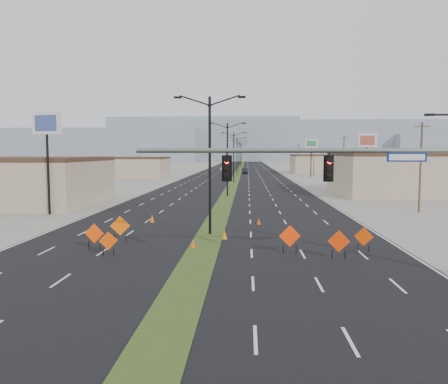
{
  "coord_description": "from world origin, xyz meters",
  "views": [
    {
      "loc": [
        2.71,
        -19.56,
        5.99
      ],
      "look_at": [
        1.06,
        11.37,
        3.2
      ],
      "focal_mm": 35.0,
      "sensor_mm": 36.0,
      "label": 1
    }
  ],
  "objects_px": {
    "cone_0": "(193,244)",
    "cone_2": "(225,234)",
    "streetlight_4": "(239,154)",
    "construction_sign_2": "(120,227)",
    "streetlight_3": "(237,155)",
    "car_far": "(224,169)",
    "cone_1": "(259,221)",
    "streetlight_5": "(240,154)",
    "streetlight_6": "(241,154)",
    "signal_mast": "(367,177)",
    "streetlight_1": "(227,157)",
    "pole_sign_east_far": "(311,146)",
    "construction_sign_4": "(339,242)",
    "streetlight_0": "(210,161)",
    "pole_sign_east_near": "(367,145)",
    "construction_sign_5": "(364,238)",
    "streetlight_2": "(234,156)",
    "construction_sign_3": "(290,237)",
    "construction_sign_1": "(108,242)",
    "car_left": "(227,176)",
    "car_mid": "(245,171)",
    "cone_3": "(152,219)",
    "pole_sign_west": "(47,131)",
    "construction_sign_0": "(94,234)"
  },
  "relations": [
    {
      "from": "signal_mast",
      "to": "cone_3",
      "type": "relative_size",
      "value": 24.35
    },
    {
      "from": "streetlight_5",
      "to": "streetlight_6",
      "type": "distance_m",
      "value": 28.0
    },
    {
      "from": "construction_sign_5",
      "to": "cone_0",
      "type": "bearing_deg",
      "value": -165.67
    },
    {
      "from": "signal_mast",
      "to": "streetlight_3",
      "type": "bearing_deg",
      "value": 95.2
    },
    {
      "from": "construction_sign_4",
      "to": "car_far",
      "type": "bearing_deg",
      "value": 100.47
    },
    {
      "from": "cone_0",
      "to": "pole_sign_east_far",
      "type": "relative_size",
      "value": 0.06
    },
    {
      "from": "car_far",
      "to": "construction_sign_1",
      "type": "bearing_deg",
      "value": -92.96
    },
    {
      "from": "streetlight_0",
      "to": "cone_1",
      "type": "xyz_separation_m",
      "value": [
        3.7,
        4.66,
        -5.15
      ]
    },
    {
      "from": "signal_mast",
      "to": "construction_sign_2",
      "type": "height_order",
      "value": "signal_mast"
    },
    {
      "from": "signal_mast",
      "to": "car_mid",
      "type": "bearing_deg",
      "value": 93.61
    },
    {
      "from": "streetlight_5",
      "to": "streetlight_1",
      "type": "bearing_deg",
      "value": -90.0
    },
    {
      "from": "streetlight_2",
      "to": "cone_0",
      "type": "bearing_deg",
      "value": -90.63
    },
    {
      "from": "cone_0",
      "to": "cone_2",
      "type": "height_order",
      "value": "cone_2"
    },
    {
      "from": "cone_1",
      "to": "cone_2",
      "type": "distance_m",
      "value": 6.85
    },
    {
      "from": "streetlight_3",
      "to": "streetlight_5",
      "type": "height_order",
      "value": "same"
    },
    {
      "from": "streetlight_1",
      "to": "pole_sign_east_far",
      "type": "relative_size",
      "value": 1.08
    },
    {
      "from": "streetlight_5",
      "to": "car_left",
      "type": "distance_m",
      "value": 69.61
    },
    {
      "from": "car_far",
      "to": "construction_sign_3",
      "type": "height_order",
      "value": "construction_sign_3"
    },
    {
      "from": "streetlight_3",
      "to": "car_far",
      "type": "height_order",
      "value": "streetlight_3"
    },
    {
      "from": "cone_0",
      "to": "construction_sign_2",
      "type": "bearing_deg",
      "value": 160.82
    },
    {
      "from": "streetlight_4",
      "to": "construction_sign_4",
      "type": "relative_size",
      "value": 6.05
    },
    {
      "from": "streetlight_4",
      "to": "cone_2",
      "type": "height_order",
      "value": "streetlight_4"
    },
    {
      "from": "car_mid",
      "to": "cone_1",
      "type": "xyz_separation_m",
      "value": [
        1.7,
        -89.32,
        -0.51
      ]
    },
    {
      "from": "car_mid",
      "to": "cone_1",
      "type": "distance_m",
      "value": 89.33
    },
    {
      "from": "streetlight_5",
      "to": "car_far",
      "type": "xyz_separation_m",
      "value": [
        -4.74,
        -33.44,
        -4.59
      ]
    },
    {
      "from": "streetlight_1",
      "to": "cone_1",
      "type": "bearing_deg",
      "value": -80.99
    },
    {
      "from": "streetlight_4",
      "to": "construction_sign_2",
      "type": "bearing_deg",
      "value": -92.89
    },
    {
      "from": "construction_sign_3",
      "to": "pole_sign_east_near",
      "type": "height_order",
      "value": "pole_sign_east_near"
    },
    {
      "from": "streetlight_0",
      "to": "pole_sign_east_far",
      "type": "relative_size",
      "value": 1.08
    },
    {
      "from": "construction_sign_2",
      "to": "pole_sign_east_near",
      "type": "height_order",
      "value": "pole_sign_east_near"
    },
    {
      "from": "construction_sign_3",
      "to": "construction_sign_4",
      "type": "bearing_deg",
      "value": -35.3
    },
    {
      "from": "streetlight_1",
      "to": "pole_sign_west",
      "type": "height_order",
      "value": "streetlight_1"
    },
    {
      "from": "construction_sign_0",
      "to": "streetlight_4",
      "type": "bearing_deg",
      "value": 91.24
    },
    {
      "from": "cone_0",
      "to": "pole_sign_east_far",
      "type": "bearing_deg",
      "value": 76.95
    },
    {
      "from": "streetlight_1",
      "to": "construction_sign_0",
      "type": "bearing_deg",
      "value": -101.38
    },
    {
      "from": "pole_sign_east_near",
      "to": "construction_sign_4",
      "type": "bearing_deg",
      "value": -122.25
    },
    {
      "from": "streetlight_3",
      "to": "pole_sign_east_far",
      "type": "bearing_deg",
      "value": -17.7
    },
    {
      "from": "cone_3",
      "to": "pole_sign_east_far",
      "type": "relative_size",
      "value": 0.07
    },
    {
      "from": "car_mid",
      "to": "construction_sign_5",
      "type": "xyz_separation_m",
      "value": [
        7.77,
        -99.1,
        0.09
      ]
    },
    {
      "from": "pole_sign_east_near",
      "to": "construction_sign_5",
      "type": "bearing_deg",
      "value": -120.34
    },
    {
      "from": "car_mid",
      "to": "car_far",
      "type": "relative_size",
      "value": 0.83
    },
    {
      "from": "car_mid",
      "to": "pole_sign_west",
      "type": "height_order",
      "value": "pole_sign_west"
    },
    {
      "from": "signal_mast",
      "to": "streetlight_1",
      "type": "height_order",
      "value": "streetlight_1"
    },
    {
      "from": "cone_3",
      "to": "pole_sign_east_far",
      "type": "bearing_deg",
      "value": 71.73
    },
    {
      "from": "streetlight_5",
      "to": "pole_sign_west",
      "type": "bearing_deg",
      "value": -97.22
    },
    {
      "from": "streetlight_2",
      "to": "construction_sign_1",
      "type": "height_order",
      "value": "streetlight_2"
    },
    {
      "from": "cone_2",
      "to": "pole_sign_east_near",
      "type": "height_order",
      "value": "pole_sign_east_near"
    },
    {
      "from": "cone_2",
      "to": "pole_sign_east_far",
      "type": "bearing_deg",
      "value": 77.7
    },
    {
      "from": "construction_sign_3",
      "to": "cone_3",
      "type": "height_order",
      "value": "construction_sign_3"
    },
    {
      "from": "streetlight_2",
      "to": "construction_sign_0",
      "type": "xyz_separation_m",
      "value": [
        -6.73,
        -61.41,
        -4.46
      ]
    }
  ]
}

